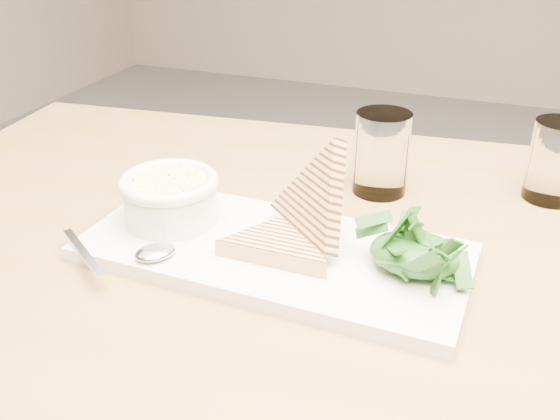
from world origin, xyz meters
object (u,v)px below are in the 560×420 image
(table_top, at_px, (380,302))
(soup_bowl, at_px, (171,204))
(glass_near, at_px, (381,153))
(platter, at_px, (273,252))
(glass_far, at_px, (556,161))

(table_top, distance_m, soup_bowl, 0.26)
(glass_near, bearing_deg, table_top, -76.35)
(table_top, bearing_deg, platter, 175.37)
(platter, height_order, glass_far, glass_far)
(platter, bearing_deg, glass_far, 43.32)
(table_top, relative_size, platter, 3.19)
(soup_bowl, bearing_deg, table_top, -4.96)
(table_top, distance_m, glass_far, 0.32)
(table_top, distance_m, platter, 0.13)
(soup_bowl, height_order, glass_near, glass_near)
(soup_bowl, relative_size, glass_near, 0.97)
(platter, xyz_separation_m, soup_bowl, (-0.13, 0.01, 0.03))
(platter, bearing_deg, soup_bowl, 174.74)
(soup_bowl, xyz_separation_m, glass_near, (0.20, 0.19, 0.02))
(platter, distance_m, glass_near, 0.22)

